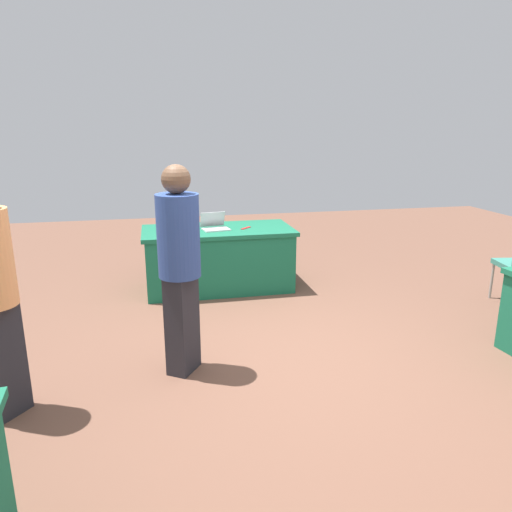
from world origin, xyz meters
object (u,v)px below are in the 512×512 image
table_foreground (218,258)px  laptop_silver (215,226)px  person_presenter (180,261)px  yarn_ball (179,224)px  scissors_red (246,228)px

table_foreground → laptop_silver: laptop_silver is taller
laptop_silver → table_foreground: bearing=-149.3°
table_foreground → person_presenter: size_ratio=1.08×
yarn_ball → laptop_silver: bearing=168.6°
laptop_silver → scissors_red: 0.39m
person_presenter → yarn_ball: 2.15m
table_foreground → person_presenter: person_presenter is taller
table_foreground → laptop_silver: 0.43m
scissors_red → yarn_ball: bearing=-52.7°
scissors_red → person_presenter: bearing=20.2°
table_foreground → person_presenter: bearing=74.3°
person_presenter → yarn_ball: size_ratio=13.31×
table_foreground → person_presenter: (0.59, 2.09, 0.58)m
laptop_silver → yarn_ball: laptop_silver is taller
person_presenter → laptop_silver: size_ratio=4.79×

